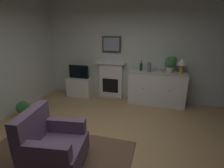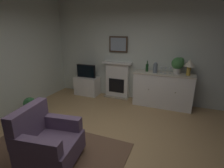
# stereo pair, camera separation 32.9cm
# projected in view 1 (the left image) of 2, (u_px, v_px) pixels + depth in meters

# --- Properties ---
(ground_plane) EXTENTS (5.26, 5.15, 0.10)m
(ground_plane) POSITION_uv_depth(u_px,v_px,m) (102.00, 151.00, 3.03)
(ground_plane) COLOR tan
(ground_plane) RESTS_ON ground
(wall_rear) EXTENTS (5.26, 0.06, 2.98)m
(wall_rear) POSITION_uv_depth(u_px,v_px,m) (130.00, 49.00, 4.90)
(wall_rear) COLOR silver
(wall_rear) RESTS_ON ground_plane
(area_rug) EXTENTS (2.44, 1.42, 0.02)m
(area_rug) POSITION_uv_depth(u_px,v_px,m) (57.00, 156.00, 2.83)
(area_rug) COLOR brown
(area_rug) RESTS_ON ground_plane
(fireplace_unit) EXTENTS (0.87, 0.30, 1.10)m
(fireplace_unit) POSITION_uv_depth(u_px,v_px,m) (111.00, 80.00, 5.20)
(fireplace_unit) COLOR white
(fireplace_unit) RESTS_ON ground_plane
(framed_picture) EXTENTS (0.55, 0.04, 0.45)m
(framed_picture) POSITION_uv_depth(u_px,v_px,m) (111.00, 44.00, 4.93)
(framed_picture) COLOR #473323
(sideboard_cabinet) EXTENTS (1.54, 0.49, 0.93)m
(sideboard_cabinet) POSITION_uv_depth(u_px,v_px,m) (156.00, 88.00, 4.71)
(sideboard_cabinet) COLOR white
(sideboard_cabinet) RESTS_ON ground_plane
(table_lamp) EXTENTS (0.26, 0.26, 0.40)m
(table_lamp) POSITION_uv_depth(u_px,v_px,m) (182.00, 63.00, 4.34)
(table_lamp) COLOR #B79338
(table_lamp) RESTS_ON sideboard_cabinet
(wine_bottle) EXTENTS (0.08, 0.08, 0.29)m
(wine_bottle) POSITION_uv_depth(u_px,v_px,m) (141.00, 67.00, 4.69)
(wine_bottle) COLOR #193F1E
(wine_bottle) RESTS_ON sideboard_cabinet
(wine_glass_left) EXTENTS (0.07, 0.07, 0.16)m
(wine_glass_left) POSITION_uv_depth(u_px,v_px,m) (155.00, 67.00, 4.56)
(wine_glass_left) COLOR silver
(wine_glass_left) RESTS_ON sideboard_cabinet
(wine_glass_center) EXTENTS (0.07, 0.07, 0.16)m
(wine_glass_center) POSITION_uv_depth(u_px,v_px,m) (159.00, 68.00, 4.49)
(wine_glass_center) COLOR silver
(wine_glass_center) RESTS_ON sideboard_cabinet
(wine_glass_right) EXTENTS (0.07, 0.07, 0.16)m
(wine_glass_right) POSITION_uv_depth(u_px,v_px,m) (164.00, 68.00, 4.50)
(wine_glass_right) COLOR silver
(wine_glass_right) RESTS_ON sideboard_cabinet
(vase_decorative) EXTENTS (0.11, 0.11, 0.28)m
(vase_decorative) POSITION_uv_depth(u_px,v_px,m) (149.00, 67.00, 4.54)
(vase_decorative) COLOR slate
(vase_decorative) RESTS_ON sideboard_cabinet
(tv_cabinet) EXTENTS (0.75, 0.42, 0.58)m
(tv_cabinet) POSITION_uv_depth(u_px,v_px,m) (80.00, 87.00, 5.39)
(tv_cabinet) COLOR white
(tv_cabinet) RESTS_ON ground_plane
(tv_set) EXTENTS (0.62, 0.07, 0.40)m
(tv_set) POSITION_uv_depth(u_px,v_px,m) (79.00, 72.00, 5.22)
(tv_set) COLOR black
(tv_set) RESTS_ON tv_cabinet
(potted_plant_fern) EXTENTS (0.30, 0.30, 0.43)m
(potted_plant_fern) POSITION_uv_depth(u_px,v_px,m) (23.00, 108.00, 4.00)
(potted_plant_fern) COLOR silver
(potted_plant_fern) RESTS_ON ground_plane
(potted_plant_small) EXTENTS (0.30, 0.30, 0.43)m
(potted_plant_small) POSITION_uv_depth(u_px,v_px,m) (171.00, 63.00, 4.45)
(potted_plant_small) COLOR beige
(potted_plant_small) RESTS_ON sideboard_cabinet
(armchair) EXTENTS (0.91, 0.88, 0.92)m
(armchair) POSITION_uv_depth(u_px,v_px,m) (51.00, 145.00, 2.51)
(armchair) COLOR #604C66
(armchair) RESTS_ON ground_plane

